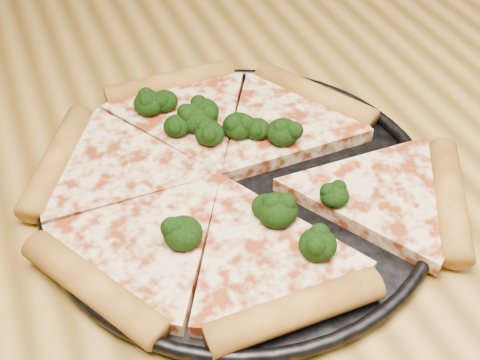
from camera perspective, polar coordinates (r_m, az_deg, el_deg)
name	(u,v)px	position (r m, az deg, el deg)	size (l,w,h in m)	color
dining_table	(230,240)	(0.64, -0.92, -5.58)	(1.20, 0.90, 0.75)	olive
pizza_pan	(240,187)	(0.55, 0.00, -0.61)	(0.35, 0.35, 0.02)	black
pizza	(230,177)	(0.55, -0.96, 0.27)	(0.40, 0.34, 0.03)	#E4C28B
broccoli_florets	(226,150)	(0.56, -1.30, 2.84)	(0.16, 0.25, 0.03)	black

